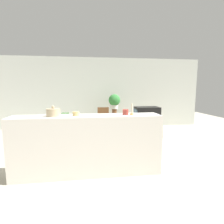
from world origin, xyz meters
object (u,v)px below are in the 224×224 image
potted_plant (114,101)px  decorative_bowl (53,112)px  couch (72,136)px  wooden_chair (104,119)px  television (147,116)px

potted_plant → decorative_bowl: potted_plant is taller
couch → wooden_chair: 1.64m
wooden_chair → decorative_bowl: 3.18m
television → potted_plant: (-0.83, 1.16, 0.38)m
wooden_chair → potted_plant: size_ratio=1.66×
television → wooden_chair: bearing=145.8°
television → wooden_chair: (-1.26, 0.86, -0.22)m
wooden_chair → potted_plant: bearing=35.2°
television → wooden_chair: 1.54m
wooden_chair → potted_plant: (0.43, 0.30, 0.60)m
couch → decorative_bowl: decorative_bowl is taller
wooden_chair → couch: bearing=-126.2°
television → decorative_bowl: bearing=-139.1°
potted_plant → wooden_chair: bearing=-144.8°
couch → wooden_chair: bearing=53.8°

